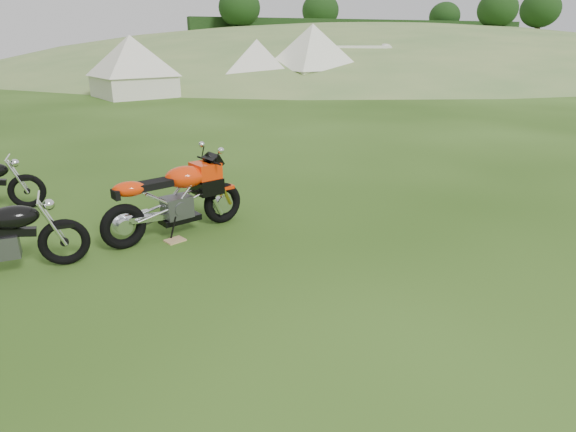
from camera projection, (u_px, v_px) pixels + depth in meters
name	position (u px, v px, depth m)	size (l,w,h in m)	color
ground	(302.00, 274.00, 5.28)	(120.00, 120.00, 0.00)	#213E0D
hillside	(370.00, 66.00, 48.41)	(80.00, 64.00, 8.00)	#577E40
hedgerow	(370.00, 66.00, 48.41)	(36.00, 1.20, 8.60)	black
sport_motorcycle	(175.00, 193.00, 6.17)	(1.88, 0.47, 1.13)	red
plywood_board	(175.00, 240.00, 6.14)	(0.24, 0.19, 0.02)	tan
vintage_moto_a	(0.00, 237.00, 5.11)	(1.70, 0.39, 0.90)	black
tent_left	(132.00, 66.00, 21.31)	(3.04, 3.04, 2.63)	white
tent_mid	(257.00, 64.00, 24.38)	(2.92, 2.92, 2.53)	white
tent_right	(312.00, 60.00, 24.41)	(3.40, 3.40, 2.95)	white
caravan	(350.00, 65.00, 27.36)	(4.65, 2.08, 2.17)	white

